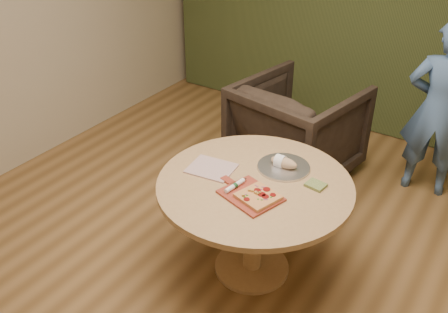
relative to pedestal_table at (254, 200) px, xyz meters
name	(u,v)px	position (x,y,z in m)	size (l,w,h in m)	color
room_shell	(215,105)	(-0.09, -0.31, 0.79)	(5.04, 6.04, 2.84)	olive
pedestal_table	(254,200)	(0.00, 0.00, 0.00)	(1.28, 1.28, 0.75)	tan
pizza_paddle	(250,195)	(0.05, -0.15, 0.15)	(0.47, 0.37, 0.01)	#9B3927
flatbread_pizza	(258,196)	(0.11, -0.16, 0.17)	(0.27, 0.27, 0.04)	tan
cutlery_roll	(235,186)	(-0.07, -0.14, 0.17)	(0.05, 0.20, 0.03)	white
newspaper	(211,168)	(-0.33, -0.02, 0.15)	(0.30, 0.25, 0.01)	silver
serving_tray	(284,167)	(0.07, 0.26, 0.15)	(0.36, 0.36, 0.02)	silver
bread_roll	(283,162)	(0.07, 0.26, 0.18)	(0.19, 0.09, 0.09)	tan
green_packet	(316,185)	(0.35, 0.17, 0.15)	(0.12, 0.10, 0.02)	#55682E
armchair	(297,125)	(-0.33, 1.33, -0.11)	(0.96, 0.90, 0.99)	black
person_standing	(439,110)	(0.74, 1.73, 0.16)	(0.56, 0.37, 1.54)	#476A9B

